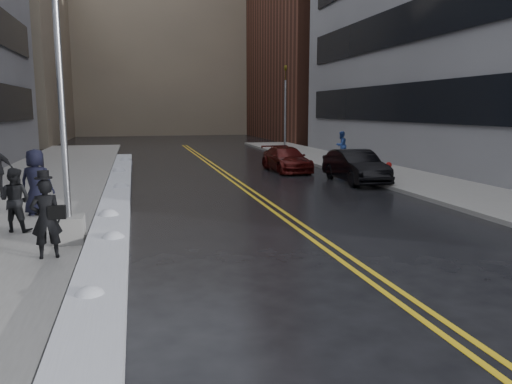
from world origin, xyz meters
TOP-DOWN VIEW (x-y plane):
  - ground at (0.00, 0.00)m, footprint 160.00×160.00m
  - sidewalk_west at (-5.75, 10.00)m, footprint 5.50×50.00m
  - sidewalk_east at (10.00, 10.00)m, footprint 4.00×50.00m
  - lane_line_left at (2.35, 10.00)m, footprint 0.12×50.00m
  - lane_line_right at (2.65, 10.00)m, footprint 0.12×50.00m
  - snow_ridge at (-2.45, 8.00)m, footprint 0.90×30.00m
  - building_east_far at (19.00, 42.00)m, footprint 14.00×20.00m
  - building_far at (2.00, 60.00)m, footprint 36.00×16.00m
  - lamppost at (-3.30, 2.00)m, footprint 0.65×0.65m
  - fire_hydrant at (9.00, 10.00)m, footprint 0.26×0.26m
  - traffic_signal at (8.50, 24.00)m, footprint 0.16×0.20m
  - pedestrian_fedora at (-3.58, 0.83)m, footprint 0.65×0.48m
  - pedestrian_b at (-4.71, 3.43)m, footprint 0.93×0.82m
  - pedestrian_c at (-4.55, 5.42)m, footprint 1.05×0.81m
  - pedestrian_east at (10.53, 18.80)m, footprint 1.01×0.93m
  - car_black at (7.50, 10.16)m, footprint 1.57×4.33m
  - car_maroon at (5.78, 14.75)m, footprint 1.90×4.33m

SIDE VIEW (x-z plane):
  - ground at x=0.00m, z-range 0.00..0.00m
  - lane_line_left at x=2.35m, z-range 0.00..0.01m
  - lane_line_right at x=2.65m, z-range 0.00..0.01m
  - sidewalk_west at x=-5.75m, z-range 0.00..0.15m
  - sidewalk_east at x=10.00m, z-range 0.00..0.15m
  - snow_ridge at x=-2.45m, z-range 0.00..0.34m
  - fire_hydrant at x=9.00m, z-range 0.18..0.91m
  - car_maroon at x=5.78m, z-range 0.00..1.24m
  - car_black at x=7.50m, z-range 0.00..1.42m
  - pedestrian_b at x=-4.71m, z-range 0.15..1.74m
  - pedestrian_fedora at x=-3.58m, z-range 0.15..1.79m
  - pedestrian_east at x=10.53m, z-range 0.15..1.83m
  - pedestrian_c at x=-4.55m, z-range 0.15..2.05m
  - lamppost at x=-3.30m, z-range -1.28..6.35m
  - traffic_signal at x=8.50m, z-range 0.40..6.40m
  - building_far at x=2.00m, z-range 0.00..22.00m
  - building_east_far at x=19.00m, z-range 0.00..28.00m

